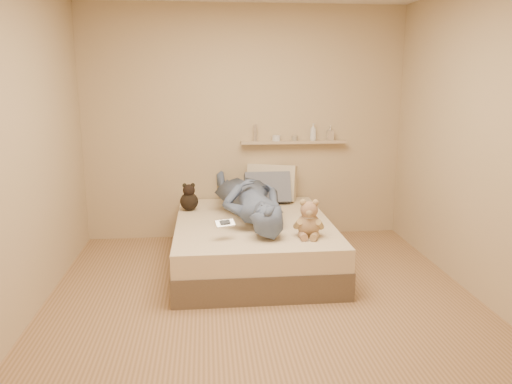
{
  "coord_description": "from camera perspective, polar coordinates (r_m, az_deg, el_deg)",
  "views": [
    {
      "loc": [
        -0.44,
        -3.73,
        1.8
      ],
      "look_at": [
        0.0,
        0.65,
        0.8
      ],
      "focal_mm": 35.0,
      "sensor_mm": 36.0,
      "label": 1
    }
  ],
  "objects": [
    {
      "name": "teddy_bear",
      "position": [
        4.37,
        6.06,
        -3.35
      ],
      "size": [
        0.28,
        0.28,
        0.34
      ],
      "color": "#A37D59",
      "rests_on": "bed"
    },
    {
      "name": "pillow_grey",
      "position": [
        5.52,
        1.32,
        0.45
      ],
      "size": [
        0.5,
        0.28,
        0.37
      ],
      "primitive_type": "cube",
      "rotation": [
        -0.44,
        0.0,
        0.02
      ],
      "color": "slate",
      "rests_on": "bed"
    },
    {
      "name": "bed",
      "position": [
        4.94,
        -0.33,
        -5.81
      ],
      "size": [
        1.5,
        1.9,
        0.45
      ],
      "color": "brown",
      "rests_on": "floor"
    },
    {
      "name": "room",
      "position": [
        3.79,
        0.99,
        5.22
      ],
      "size": [
        3.8,
        3.8,
        3.8
      ],
      "color": "#9F7852",
      "rests_on": "ground"
    },
    {
      "name": "pillow_cream",
      "position": [
        5.65,
        1.78,
        1.06
      ],
      "size": [
        0.6,
        0.42,
        0.43
      ],
      "primitive_type": "cube",
      "rotation": [
        -0.24,
        0.0,
        -0.34
      ],
      "color": "beige",
      "rests_on": "bed"
    },
    {
      "name": "wall_shelf",
      "position": [
        5.7,
        4.33,
        5.71
      ],
      "size": [
        1.2,
        0.12,
        0.03
      ],
      "primitive_type": "cube",
      "color": "tan",
      "rests_on": "wall_back"
    },
    {
      "name": "shelf_bottles",
      "position": [
        5.71,
        5.64,
        6.61
      ],
      "size": [
        0.92,
        0.1,
        0.19
      ],
      "color": "silver",
      "rests_on": "wall_shelf"
    },
    {
      "name": "dark_plush",
      "position": [
        5.27,
        -7.66,
        -0.75
      ],
      "size": [
        0.19,
        0.19,
        0.29
      ],
      "color": "black",
      "rests_on": "bed"
    },
    {
      "name": "game_console",
      "position": [
        4.27,
        -3.57,
        -3.59
      ],
      "size": [
        0.18,
        0.12,
        0.06
      ],
      "color": "silver",
      "rests_on": "bed"
    },
    {
      "name": "person",
      "position": [
        4.94,
        -0.88,
        -0.63
      ],
      "size": [
        0.83,
        1.76,
        0.41
      ],
      "primitive_type": "imported",
      "rotation": [
        0.0,
        0.0,
        3.27
      ],
      "color": "#4A5875",
      "rests_on": "bed"
    }
  ]
}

